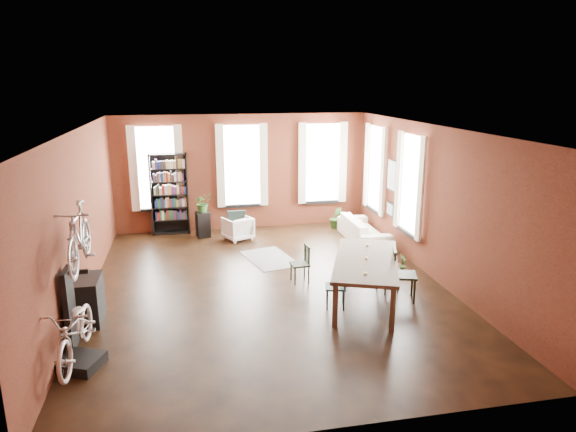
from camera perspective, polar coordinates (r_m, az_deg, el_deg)
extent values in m
plane|color=black|center=(10.55, -2.19, -7.89)|extent=(9.00, 9.00, 0.00)
cube|color=silver|center=(9.78, -2.38, 9.69)|extent=(7.00, 9.00, 0.04)
cube|color=#4E1E13|center=(14.41, -5.14, 4.87)|extent=(7.00, 0.04, 3.20)
cube|color=#4E1E13|center=(5.88, 4.82, -10.04)|extent=(7.00, 0.04, 3.20)
cube|color=#4E1E13|center=(10.12, -22.23, -0.43)|extent=(0.04, 9.00, 3.20)
cube|color=#4E1E13|center=(11.13, 15.81, 1.42)|extent=(0.04, 9.00, 3.20)
cube|color=white|center=(14.29, -14.38, 5.20)|extent=(1.00, 0.04, 2.20)
cube|color=beige|center=(14.22, -14.39, 5.15)|extent=(1.40, 0.06, 2.30)
cube|color=white|center=(14.35, -5.14, 5.64)|extent=(1.00, 0.04, 2.20)
cube|color=beige|center=(14.28, -5.11, 5.60)|extent=(1.40, 0.06, 2.30)
cube|color=white|center=(14.77, 3.80, 5.93)|extent=(1.00, 0.04, 2.20)
cube|color=beige|center=(14.71, 3.88, 5.89)|extent=(1.40, 0.06, 2.30)
cube|color=white|center=(11.95, 13.60, 3.44)|extent=(0.04, 1.00, 2.20)
cube|color=beige|center=(11.92, 13.30, 3.43)|extent=(0.06, 1.40, 2.30)
cube|color=white|center=(13.94, 9.84, 5.21)|extent=(0.04, 1.00, 2.20)
cube|color=beige|center=(13.92, 9.57, 5.21)|extent=(0.06, 1.40, 2.30)
cube|color=black|center=(12.94, 11.54, 4.40)|extent=(0.04, 0.55, 0.75)
cube|color=black|center=(13.11, 11.35, 0.74)|extent=(0.04, 0.45, 0.35)
cube|color=#503D30|center=(9.85, 8.61, -7.09)|extent=(1.95, 2.73, 0.85)
cube|color=#1B3A3C|center=(9.56, 5.30, -7.82)|extent=(0.45, 0.45, 0.80)
cube|color=black|center=(10.67, 1.32, -5.36)|extent=(0.39, 0.39, 0.78)
cube|color=#1F2E1B|center=(10.04, 12.76, -6.39)|extent=(0.58, 0.58, 1.00)
cube|color=#163230|center=(10.39, 11.07, -6.17)|extent=(0.43, 0.43, 0.80)
cube|color=black|center=(14.24, -13.03, 2.38)|extent=(1.00, 0.32, 2.20)
imported|color=white|center=(13.57, -5.62, -1.23)|extent=(0.86, 0.83, 0.68)
imported|color=beige|center=(13.52, 8.43, -1.09)|extent=(0.61, 2.08, 0.81)
cube|color=black|center=(12.15, -2.04, -4.74)|extent=(1.32, 1.74, 0.01)
cube|color=black|center=(8.36, -22.02, -14.87)|extent=(0.73, 0.73, 0.16)
cube|color=black|center=(8.74, -23.08, -9.49)|extent=(0.16, 0.60, 1.30)
cube|color=black|center=(9.62, -21.19, -8.68)|extent=(0.40, 0.80, 0.80)
cube|color=black|center=(13.93, -9.42, -0.93)|extent=(0.40, 0.40, 0.68)
imported|color=#326327|center=(14.65, 5.30, -0.82)|extent=(0.35, 0.63, 0.28)
imported|color=#2E4F1F|center=(11.62, 12.59, -5.69)|extent=(0.44, 0.41, 0.14)
imported|color=beige|center=(7.91, -22.79, -9.00)|extent=(0.66, 0.95, 1.73)
imported|color=#A5A8AD|center=(8.22, -22.42, 0.04)|extent=(0.47, 1.00, 1.66)
imported|color=#306126|center=(13.82, -9.45, 1.26)|extent=(0.60, 0.63, 0.40)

